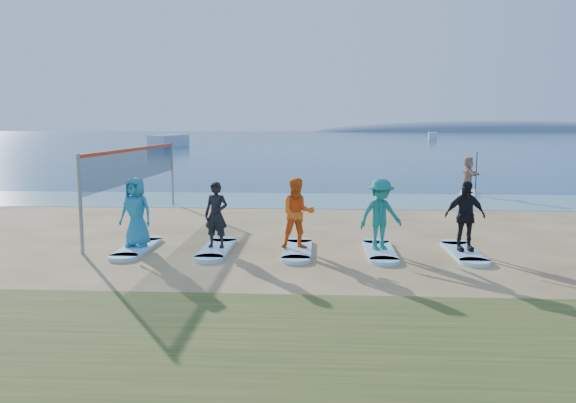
# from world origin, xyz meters

# --- Properties ---
(ground) EXTENTS (600.00, 600.00, 0.00)m
(ground) POSITION_xyz_m (0.00, 0.00, 0.00)
(ground) COLOR tan
(ground) RESTS_ON ground
(shallow_water) EXTENTS (600.00, 600.00, 0.00)m
(shallow_water) POSITION_xyz_m (0.00, 10.50, 0.01)
(shallow_water) COLOR teal
(shallow_water) RESTS_ON ground
(ocean) EXTENTS (600.00, 600.00, 0.00)m
(ocean) POSITION_xyz_m (0.00, 160.00, 0.01)
(ocean) COLOR navy
(ocean) RESTS_ON ground
(island_ridge) EXTENTS (220.00, 56.00, 18.00)m
(island_ridge) POSITION_xyz_m (95.00, 300.00, 0.00)
(island_ridge) COLOR slate
(island_ridge) RESTS_ON ground
(volleyball_net) EXTENTS (0.19, 9.09, 2.50)m
(volleyball_net) POSITION_xyz_m (-5.81, 4.60, 1.90)
(volleyball_net) COLOR gray
(volleyball_net) RESTS_ON ground
(paddleboard) EXTENTS (1.54, 3.07, 0.12)m
(paddleboard) POSITION_xyz_m (6.94, 12.90, 0.06)
(paddleboard) COLOR silver
(paddleboard) RESTS_ON ground
(paddleboarder) EXTENTS (0.69, 1.57, 1.64)m
(paddleboarder) POSITION_xyz_m (6.94, 12.90, 0.94)
(paddleboarder) COLOR tan
(paddleboarder) RESTS_ON paddleboard
(boat_offshore_a) EXTENTS (4.51, 8.58, 1.79)m
(boat_offshore_a) POSITION_xyz_m (-22.87, 70.65, 0.00)
(boat_offshore_a) COLOR silver
(boat_offshore_a) RESTS_ON ground
(boat_offshore_b) EXTENTS (2.83, 6.63, 1.69)m
(boat_offshore_b) POSITION_xyz_m (25.54, 117.65, 0.00)
(boat_offshore_b) COLOR silver
(boat_offshore_b) RESTS_ON ground
(surfboard_0) EXTENTS (0.70, 2.20, 0.09)m
(surfboard_0) POSITION_xyz_m (-4.55, 0.64, 0.04)
(surfboard_0) COLOR #A1E2FA
(surfboard_0) RESTS_ON ground
(student_0) EXTENTS (0.97, 0.74, 1.78)m
(student_0) POSITION_xyz_m (-4.55, 0.64, 0.98)
(student_0) COLOR teal
(student_0) RESTS_ON surfboard_0
(surfboard_1) EXTENTS (0.70, 2.20, 0.09)m
(surfboard_1) POSITION_xyz_m (-2.48, 0.64, 0.04)
(surfboard_1) COLOR #A1E2FA
(surfboard_1) RESTS_ON ground
(student_1) EXTENTS (0.68, 0.52, 1.68)m
(student_1) POSITION_xyz_m (-2.48, 0.64, 0.93)
(student_1) COLOR black
(student_1) RESTS_ON surfboard_1
(surfboard_2) EXTENTS (0.70, 2.20, 0.09)m
(surfboard_2) POSITION_xyz_m (-0.41, 0.64, 0.04)
(surfboard_2) COLOR #A1E2FA
(surfboard_2) RESTS_ON ground
(student_2) EXTENTS (0.98, 0.83, 1.79)m
(student_2) POSITION_xyz_m (-0.41, 0.64, 0.98)
(student_2) COLOR orange
(student_2) RESTS_ON surfboard_2
(surfboard_3) EXTENTS (0.70, 2.20, 0.09)m
(surfboard_3) POSITION_xyz_m (1.66, 0.64, 0.04)
(surfboard_3) COLOR #A1E2FA
(surfboard_3) RESTS_ON ground
(student_3) EXTENTS (1.32, 1.06, 1.78)m
(student_3) POSITION_xyz_m (1.66, 0.64, 0.98)
(student_3) COLOR #1A7E77
(student_3) RESTS_ON surfboard_3
(surfboard_4) EXTENTS (0.70, 2.20, 0.09)m
(surfboard_4) POSITION_xyz_m (3.73, 0.64, 0.04)
(surfboard_4) COLOR #A1E2FA
(surfboard_4) RESTS_ON ground
(student_4) EXTENTS (1.06, 0.55, 1.74)m
(student_4) POSITION_xyz_m (3.73, 0.64, 0.96)
(student_4) COLOR black
(student_4) RESTS_ON surfboard_4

